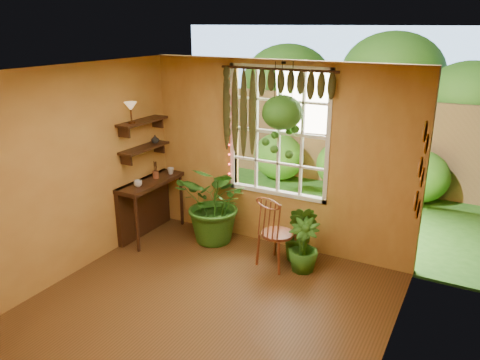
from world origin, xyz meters
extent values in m
plane|color=brown|center=(0.00, 0.00, 0.00)|extent=(4.50, 4.50, 0.00)
plane|color=white|center=(0.00, 0.00, 2.70)|extent=(4.50, 4.50, 0.00)
plane|color=gold|center=(0.00, 2.25, 1.35)|extent=(4.00, 0.00, 4.00)
plane|color=gold|center=(-2.00, 0.00, 1.35)|extent=(0.00, 4.50, 4.50)
plane|color=gold|center=(2.00, 0.00, 1.35)|extent=(0.00, 4.50, 4.50)
cube|color=white|center=(0.00, 2.28, 1.70)|extent=(1.52, 0.10, 1.86)
cube|color=white|center=(0.00, 2.31, 1.70)|extent=(1.38, 0.01, 1.78)
cylinder|color=#361F0E|center=(0.00, 2.17, 2.58)|extent=(1.70, 0.04, 0.04)
cube|color=#361F0E|center=(-1.80, 1.60, 0.87)|extent=(0.40, 1.20, 0.06)
cube|color=#361F0E|center=(-1.96, 1.60, 0.45)|extent=(0.08, 1.18, 0.90)
cylinder|color=#361F0E|center=(-1.64, 1.05, 0.43)|extent=(0.05, 0.05, 0.86)
cylinder|color=#361F0E|center=(-1.64, 2.15, 0.43)|extent=(0.05, 0.05, 0.86)
cube|color=#361F0E|center=(-1.88, 1.60, 1.40)|extent=(0.25, 0.90, 0.04)
cube|color=#361F0E|center=(-1.88, 1.60, 1.80)|extent=(0.25, 0.90, 0.04)
cube|color=#26601B|center=(0.00, 7.25, -0.02)|extent=(14.00, 10.00, 0.04)
cube|color=olive|center=(0.00, 5.45, 0.90)|extent=(12.00, 0.10, 1.80)
plane|color=#84A7DC|center=(0.00, 9.05, 1.55)|extent=(12.00, 0.00, 12.00)
cylinder|color=brown|center=(0.29, 1.65, 0.46)|extent=(0.54, 0.54, 0.04)
torus|color=brown|center=(0.24, 1.46, 0.96)|extent=(0.41, 0.15, 0.42)
imported|color=#1A5316|center=(-0.80, 1.88, 0.62)|extent=(1.15, 1.00, 1.25)
imported|color=#1A5316|center=(0.52, 1.90, 0.43)|extent=(0.51, 0.43, 0.85)
imported|color=#1A5316|center=(0.66, 1.66, 0.37)|extent=(0.46, 0.46, 0.73)
ellipsoid|color=black|center=(0.14, 2.04, 1.95)|extent=(0.32, 0.32, 0.19)
ellipsoid|color=#1A5316|center=(0.14, 2.04, 2.03)|extent=(0.55, 0.55, 0.46)
imported|color=silver|center=(-1.78, 1.29, 0.95)|extent=(0.15, 0.15, 0.10)
imported|color=beige|center=(-1.72, 2.01, 0.95)|extent=(0.14, 0.14, 0.10)
cylinder|color=brown|center=(-1.80, 1.73, 0.96)|extent=(0.09, 0.09, 0.11)
imported|color=#B2AD99|center=(-1.87, 1.86, 1.48)|extent=(0.15, 0.15, 0.13)
cylinder|color=#5B331A|center=(-1.86, 1.35, 1.83)|extent=(0.10, 0.10, 0.03)
cylinder|color=#5B331A|center=(-1.86, 1.35, 1.93)|extent=(0.02, 0.02, 0.18)
cone|color=slate|center=(-1.86, 1.35, 2.06)|extent=(0.18, 0.18, 0.12)
camera|label=1|loc=(2.57, -3.65, 3.17)|focal=35.00mm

